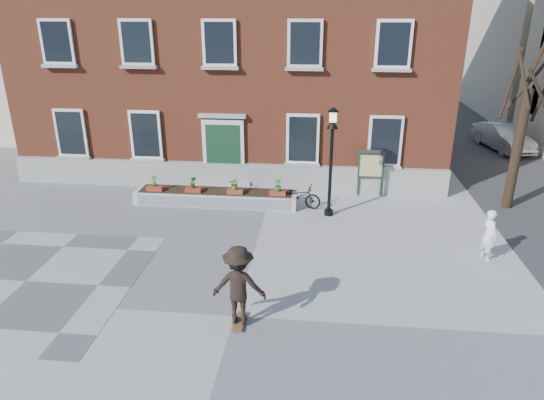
# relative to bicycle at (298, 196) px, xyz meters

# --- Properties ---
(ground) EXTENTS (100.00, 100.00, 0.00)m
(ground) POSITION_rel_bicycle_xyz_m (-1.14, -7.16, -0.46)
(ground) COLOR #969598
(ground) RESTS_ON ground
(checker_patch) EXTENTS (6.00, 6.00, 0.01)m
(checker_patch) POSITION_rel_bicycle_xyz_m (-7.14, -6.16, -0.46)
(checker_patch) COLOR #525255
(checker_patch) RESTS_ON ground
(distant_building) EXTENTS (10.00, 12.00, 13.00)m
(distant_building) POSITION_rel_bicycle_xyz_m (-19.14, 12.84, 6.04)
(distant_building) COLOR beige
(distant_building) RESTS_ON ground
(bicycle) EXTENTS (1.84, 0.96, 0.92)m
(bicycle) POSITION_rel_bicycle_xyz_m (0.00, 0.00, 0.00)
(bicycle) COLOR black
(bicycle) RESTS_ON ground
(parked_car) EXTENTS (2.26, 4.34, 1.36)m
(parked_car) POSITION_rel_bicycle_xyz_m (10.35, 9.23, 0.22)
(parked_car) COLOR #B4B6B9
(parked_car) RESTS_ON ground
(bystander) EXTENTS (0.54, 0.66, 1.58)m
(bystander) POSITION_rel_bicycle_xyz_m (5.82, -3.48, 0.33)
(bystander) COLOR white
(bystander) RESTS_ON ground
(brick_building) EXTENTS (18.40, 10.85, 12.60)m
(brick_building) POSITION_rel_bicycle_xyz_m (-3.14, 6.81, 5.84)
(brick_building) COLOR brown
(brick_building) RESTS_ON ground
(planter_assembly) EXTENTS (6.20, 1.12, 1.15)m
(planter_assembly) POSITION_rel_bicycle_xyz_m (-3.13, 0.01, -0.15)
(planter_assembly) COLOR silver
(planter_assembly) RESTS_ON ground
(bare_tree) EXTENTS (1.83, 1.83, 6.16)m
(bare_tree) POSITION_rel_bicycle_xyz_m (7.87, 0.84, 2.33)
(bare_tree) COLOR #2F2015
(bare_tree) RESTS_ON ground
(lamp_post) EXTENTS (0.40, 0.40, 3.93)m
(lamp_post) POSITION_rel_bicycle_xyz_m (1.16, -0.63, 2.08)
(lamp_post) COLOR black
(lamp_post) RESTS_ON ground
(notice_board) EXTENTS (1.10, 0.16, 1.87)m
(notice_board) POSITION_rel_bicycle_xyz_m (2.78, 1.54, 0.80)
(notice_board) COLOR #193325
(notice_board) RESTS_ON ground
(skateboarder) EXTENTS (1.26, 0.78, 2.02)m
(skateboarder) POSITION_rel_bicycle_xyz_m (-0.96, -7.43, 0.58)
(skateboarder) COLOR brown
(skateboarder) RESTS_ON ground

